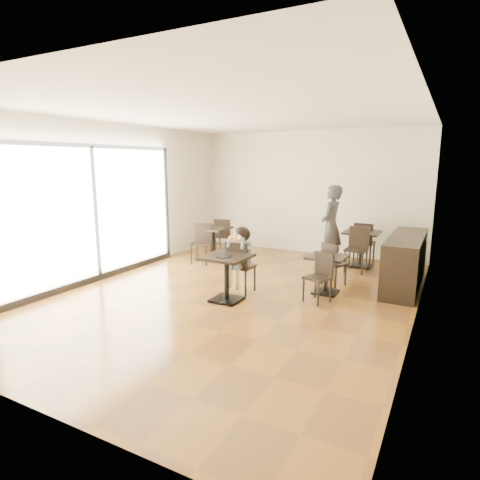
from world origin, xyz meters
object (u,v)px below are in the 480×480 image
Objects in this scene: child_table at (227,278)px; chair_back_b at (356,250)px; cafe_table_left at (213,243)px; chair_mid_a at (334,264)px; child_chair at (241,267)px; chair_back_a at (364,243)px; adult_patron at (331,226)px; chair_left_b at (201,244)px; chair_mid_b at (317,278)px; chair_left_a at (224,236)px; child at (241,260)px; cafe_table_back at (361,249)px; cafe_table_mid at (326,274)px.

chair_back_b is (1.58, 2.98, 0.09)m from child_table.
cafe_table_left is 0.93× the size of chair_mid_a.
chair_back_a is (1.58, 3.33, 0.01)m from child_chair.
adult_patron is 0.83m from chair_back_b.
chair_back_a is at bearing 137.51° from adult_patron.
chair_left_b is at bearing -38.34° from child_chair.
chair_mid_b is 0.89× the size of chair_left_a.
chair_mid_a is at bearing 87.86° from chair_back_a.
chair_back_a is (0.17, 2.09, 0.07)m from chair_mid_a.
chair_back_a is at bearing 64.64° from child.
adult_patron is 2.63m from chair_mid_b.
child_chair is at bearing -16.70° from adult_patron.
chair_back_a is at bearing 92.42° from chair_back_b.
cafe_table_left is at bearing -170.83° from chair_back_b.
chair_back_b is (3.43, -0.14, 0.02)m from chair_left_a.
chair_left_a is at bearing 125.87° from child.
child is 1.24× the size of chair_back_b.
cafe_table_back is at bearing 108.53° from chair_mid_b.
chair_left_b is (0.00, -0.55, 0.08)m from cafe_table_left.
cafe_table_back is at bearing -117.93° from child_chair.
adult_patron is at bearing 10.25° from chair_left_b.
cafe_table_mid is 3.53m from cafe_table_left.
child is 0.65× the size of adult_patron.
adult_patron is 2.37× the size of cafe_table_left.
child_table is at bearing 70.28° from chair_back_a.
chair_back_b is (3.43, 0.41, 0.10)m from cafe_table_left.
child_table is 0.43× the size of adult_patron.
child_chair is 1.14× the size of chair_mid_a.
child_table is 3.37m from chair_back_b.
cafe_table_mid is 0.72× the size of chair_back_b.
child_table is 1.14× the size of cafe_table_mid.
cafe_table_back is 0.56m from chair_back_b.
child_chair is 2.87m from adult_patron.
cafe_table_mid is 3.77m from chair_left_a.
chair_left_a is (-1.86, 2.57, -0.01)m from child_chair.
cafe_table_left is 0.56m from chair_left_a.
chair_mid_a is at bearing -138.72° from child_chair.
chair_back_b is (0.17, 1.74, 0.14)m from cafe_table_mid.
chair_back_a reaches higher than cafe_table_back.
chair_back_a is at bearing 67.86° from child_table.
chair_mid_a is 3.28m from chair_left_b.
adult_patron is at bearing 13.27° from cafe_table_left.
chair_mid_b is 2.29m from chair_back_b.
cafe_table_back is 1.74m from chair_mid_a.
child_table is 1.88m from cafe_table_mid.
child_chair is 1.37× the size of cafe_table_mid.
chair_mid_a is (1.41, 1.24, -0.19)m from child.
adult_patron is at bearing 73.96° from child_table.
chair_mid_a is at bearing 41.28° from child.
chair_mid_a reaches higher than cafe_table_mid.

